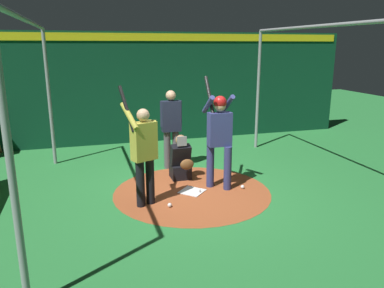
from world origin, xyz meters
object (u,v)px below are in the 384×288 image
object	(u,v)px
umpire	(171,125)
batter	(219,133)
baseball_2	(242,187)
home_plate	(192,191)
baseball_1	(170,205)
catcher	(181,162)
baseball_0	(199,191)
visitor	(144,150)

from	to	relation	value
umpire	batter	bearing A→B (deg)	21.50
umpire	baseball_2	size ratio (longest dim) A/B	23.93
home_plate	baseball_1	size ratio (longest dim) A/B	5.68
home_plate	umpire	distance (m)	1.85
home_plate	baseball_2	xyz separation A→B (m)	(0.13, 0.99, 0.03)
baseball_1	catcher	bearing A→B (deg)	157.52
home_plate	baseball_0	bearing A→B (deg)	50.54
catcher	visitor	distance (m)	1.59
baseball_0	home_plate	bearing A→B (deg)	-129.46
umpire	visitor	world-z (taller)	visitor
umpire	baseball_0	distance (m)	1.91
home_plate	visitor	size ratio (longest dim) A/B	0.20
visitor	baseball_1	world-z (taller)	visitor
umpire	visitor	bearing A→B (deg)	-26.14
umpire	baseball_0	bearing A→B (deg)	4.64
home_plate	catcher	xyz separation A→B (m)	(-0.78, -0.01, 0.36)
baseball_1	baseball_2	world-z (taller)	same
baseball_2	home_plate	bearing A→B (deg)	-97.56
baseball_0	visitor	bearing A→B (deg)	-77.12
batter	home_plate	bearing A→B (deg)	-82.59
umpire	home_plate	bearing A→B (deg)	0.95
batter	baseball_0	xyz separation A→B (m)	(0.16, -0.45, -1.07)
catcher	baseball_2	bearing A→B (deg)	47.57
catcher	umpire	distance (m)	1.00
home_plate	umpire	world-z (taller)	umpire
baseball_0	baseball_2	distance (m)	0.88
umpire	baseball_1	world-z (taller)	umpire
umpire	baseball_1	bearing A→B (deg)	-14.36
baseball_0	baseball_1	size ratio (longest dim) A/B	1.00
baseball_2	baseball_1	bearing A→B (deg)	-74.19
batter	visitor	distance (m)	1.57
batter	baseball_0	distance (m)	1.17
baseball_2	catcher	bearing A→B (deg)	-132.43
baseball_0	baseball_2	size ratio (longest dim) A/B	1.00
home_plate	batter	distance (m)	1.24
batter	umpire	size ratio (longest dim) A/B	1.21
batter	catcher	bearing A→B (deg)	-141.27
home_plate	batter	size ratio (longest dim) A/B	0.20
home_plate	baseball_0	world-z (taller)	baseball_0
baseball_2	visitor	bearing A→B (deg)	-84.13
baseball_1	home_plate	bearing A→B (deg)	135.10
umpire	baseball_1	xyz separation A→B (m)	(2.13, -0.55, -0.96)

